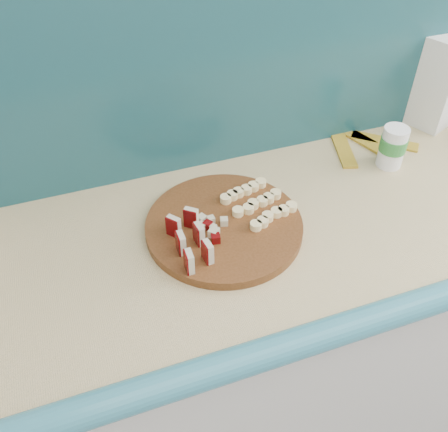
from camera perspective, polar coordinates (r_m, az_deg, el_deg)
name	(u,v)px	position (r m, az deg, el deg)	size (l,w,h in m)	color
kitchen_counter	(408,294)	(1.69, 20.24, -8.34)	(2.20, 0.63, 0.91)	beige
backsplash	(409,40)	(1.45, 20.39, 18.37)	(2.20, 0.02, 0.50)	teal
cutting_board	(224,226)	(1.12, 0.00, -1.17)	(0.35, 0.35, 0.02)	#46270F
apple_wedges	(190,239)	(1.05, -3.91, -2.61)	(0.07, 0.16, 0.05)	beige
apple_chunks	(216,224)	(1.10, -0.91, -0.92)	(0.05, 0.06, 0.02)	beige
banana_slices	(258,203)	(1.15, 3.87, 1.51)	(0.16, 0.16, 0.02)	#FCE19A
flour_bag	(444,80)	(1.56, 23.82, 14.05)	(0.15, 0.11, 0.26)	white
canister	(393,146)	(1.35, 18.73, 7.57)	(0.07, 0.07, 0.11)	white
banana_peel	(363,143)	(1.45, 15.56, 8.09)	(0.25, 0.21, 0.01)	gold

